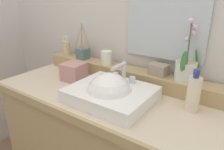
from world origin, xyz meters
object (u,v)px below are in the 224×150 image
object	(u,v)px
tumbler_cup	(106,58)
soap_bar	(104,76)
reed_diffuser	(83,53)
soap_dispenser	(67,47)
sink_basin	(110,95)
lotion_bottle	(193,93)
tissue_box	(74,72)
trinket_box	(158,69)
potted_plant	(186,67)

from	to	relation	value
tumbler_cup	soap_bar	bearing A→B (deg)	-57.08
soap_bar	reed_diffuser	bearing A→B (deg)	151.45
tumbler_cup	reed_diffuser	size ratio (longest dim) A/B	0.35
soap_bar	soap_dispenser	distance (m)	0.52
sink_basin	lotion_bottle	world-z (taller)	lotion_bottle
sink_basin	tissue_box	distance (m)	0.37
trinket_box	tissue_box	xyz separation A→B (m)	(-0.49, -0.18, -0.06)
lotion_bottle	sink_basin	bearing A→B (deg)	-159.13
sink_basin	soap_bar	bearing A→B (deg)	137.44
sink_basin	reed_diffuser	bearing A→B (deg)	147.30
potted_plant	trinket_box	size ratio (longest dim) A/B	3.30
sink_basin	lotion_bottle	bearing A→B (deg)	20.87
soap_dispenser	trinket_box	bearing A→B (deg)	0.55
potted_plant	reed_diffuser	bearing A→B (deg)	-179.24
trinket_box	reed_diffuser	bearing A→B (deg)	-174.08
reed_diffuser	tissue_box	distance (m)	0.20
sink_basin	reed_diffuser	size ratio (longest dim) A/B	1.66
potted_plant	reed_diffuser	world-z (taller)	potted_plant
reed_diffuser	tissue_box	world-z (taller)	reed_diffuser
sink_basin	tissue_box	bearing A→B (deg)	163.87
soap_dispenser	reed_diffuser	distance (m)	0.16
soap_bar	potted_plant	size ratio (longest dim) A/B	0.22
soap_dispenser	tissue_box	size ratio (longest dim) A/B	1.10
soap_bar	lotion_bottle	world-z (taller)	lotion_bottle
soap_bar	reed_diffuser	world-z (taller)	reed_diffuser
lotion_bottle	tissue_box	world-z (taller)	lotion_bottle
soap_bar	tissue_box	distance (m)	0.24
sink_basin	soap_bar	size ratio (longest dim) A/B	5.88
soap_bar	potted_plant	world-z (taller)	potted_plant
sink_basin	soap_bar	distance (m)	0.16
soap_bar	soap_dispenser	xyz separation A→B (m)	(-0.48, 0.17, 0.06)
soap_dispenser	tissue_box	xyz separation A→B (m)	(0.24, -0.18, -0.09)
trinket_box	soap_dispenser	bearing A→B (deg)	-174.39
potted_plant	tumbler_cup	xyz separation A→B (m)	(-0.51, -0.01, -0.03)
trinket_box	lotion_bottle	size ratio (longest dim) A/B	0.48
soap_bar	tissue_box	bearing A→B (deg)	-179.60
sink_basin	potted_plant	xyz separation A→B (m)	(0.28, 0.29, 0.12)
tissue_box	soap_bar	bearing A→B (deg)	0.40
tumbler_cup	tissue_box	distance (m)	0.23
potted_plant	soap_dispenser	distance (m)	0.88
sink_basin	reed_diffuser	world-z (taller)	reed_diffuser
soap_bar	tumbler_cup	size ratio (longest dim) A/B	0.80
sink_basin	soap_dispenser	distance (m)	0.66
potted_plant	trinket_box	distance (m)	0.16
reed_diffuser	lotion_bottle	size ratio (longest dim) A/B	1.21
lotion_bottle	potted_plant	bearing A→B (deg)	120.93
trinket_box	tumbler_cup	bearing A→B (deg)	-172.80
potted_plant	tumbler_cup	distance (m)	0.51
trinket_box	tissue_box	bearing A→B (deg)	-154.35
soap_bar	tumbler_cup	distance (m)	0.21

